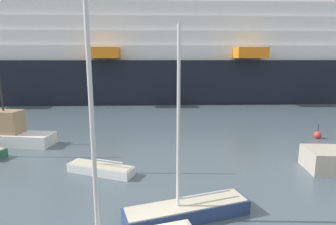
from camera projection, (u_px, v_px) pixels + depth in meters
sailboat_2 at (187, 209)px, 12.35m from camera, size 5.73×3.12×8.24m
sailboat_4 at (100, 168)px, 17.18m from camera, size 4.29×2.34×6.35m
fishing_boat_0 at (8, 133)px, 22.80m from camera, size 7.16×2.71×5.25m
channel_buoy_0 at (318, 135)px, 24.66m from camera, size 0.62×0.62×1.30m
cruise_ship at (173, 58)px, 48.56m from camera, size 119.47×23.52×21.02m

